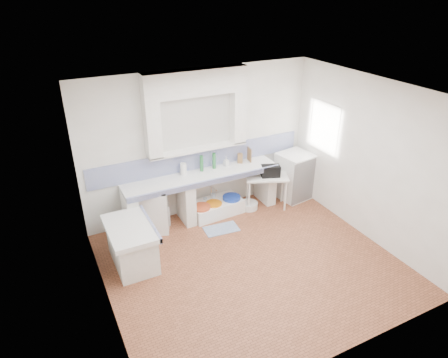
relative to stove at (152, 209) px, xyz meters
name	(u,v)px	position (x,y,z in m)	size (l,w,h in m)	color
floor	(251,264)	(1.10, -1.72, -0.41)	(4.50, 4.50, 0.00)	brown
ceiling	(258,94)	(1.10, -1.72, 2.39)	(4.50, 4.50, 0.00)	white
wall_back	(200,143)	(1.10, 0.28, 0.99)	(4.50, 4.50, 0.00)	white
wall_front	(349,267)	(1.10, -3.72, 0.99)	(4.50, 4.50, 0.00)	white
wall_left	(99,226)	(-1.15, -1.72, 0.99)	(4.50, 4.50, 0.00)	white
wall_right	(369,160)	(3.35, -1.72, 0.99)	(4.50, 4.50, 0.00)	white
alcove_mass	(196,82)	(1.00, 0.15, 2.17)	(1.90, 0.25, 0.45)	white
window_frame	(331,127)	(3.52, -0.52, 1.19)	(0.35, 0.86, 1.06)	#371E11
lace_valance	(328,108)	(3.38, -0.52, 1.57)	(0.01, 0.84, 0.24)	white
counter_slab	(202,176)	(1.00, -0.02, 0.45)	(3.00, 0.60, 0.08)	white
counter_lip	(209,183)	(1.00, -0.30, 0.45)	(3.00, 0.04, 0.10)	navy
counter_pier_left	(131,215)	(-0.40, -0.02, 0.00)	(0.20, 0.55, 0.82)	white
counter_pier_mid	(186,202)	(0.65, -0.02, 0.00)	(0.20, 0.55, 0.82)	white
counter_pier_right	(265,183)	(2.40, -0.02, 0.00)	(0.20, 0.55, 0.82)	white
peninsula_top	(130,229)	(-0.60, -0.82, 0.25)	(0.70, 1.10, 0.08)	white
peninsula_base	(132,247)	(-0.60, -0.82, -0.10)	(0.60, 1.00, 0.62)	white
peninsula_lip	(150,223)	(-0.27, -0.82, 0.25)	(0.04, 1.10, 0.10)	navy
backsplash	(201,158)	(1.10, 0.26, 0.69)	(4.27, 0.03, 0.40)	navy
stove	(152,209)	(0.00, 0.00, 0.00)	(0.57, 0.55, 0.81)	white
sink	(216,208)	(1.26, -0.05, -0.28)	(1.02, 0.55, 0.24)	white
side_table	(266,191)	(2.28, -0.25, -0.06)	(0.82, 0.46, 0.04)	white
fridge	(294,176)	(3.02, -0.16, 0.08)	(0.63, 0.63, 0.97)	white
bucket_red	(202,213)	(0.90, -0.16, -0.25)	(0.34, 0.34, 0.32)	#C84E27
bucket_orange	(214,210)	(1.18, -0.13, -0.26)	(0.32, 0.32, 0.30)	orange
bucket_blue	(231,204)	(1.57, -0.11, -0.24)	(0.35, 0.35, 0.33)	#1838AA
basin_white	(249,205)	(1.94, -0.18, -0.34)	(0.34, 0.34, 0.13)	white
water_bottle_a	(205,204)	(1.11, 0.13, -0.26)	(0.08, 0.08, 0.30)	silver
water_bottle_b	(213,201)	(1.28, 0.13, -0.23)	(0.09, 0.09, 0.34)	silver
black_bag	(271,171)	(2.34, -0.28, 0.39)	(0.36, 0.21, 0.23)	black
green_bottle_a	(202,163)	(1.05, 0.13, 0.65)	(0.07, 0.07, 0.31)	#256E34
green_bottle_b	(214,161)	(1.31, 0.13, 0.65)	(0.07, 0.07, 0.31)	#256E34
knife_block	(240,158)	(1.88, 0.13, 0.59)	(0.10, 0.08, 0.20)	olive
cutting_board	(249,155)	(2.09, 0.13, 0.63)	(0.02, 0.20, 0.27)	olive
paper_towel	(183,169)	(0.68, 0.13, 0.61)	(0.12, 0.12, 0.23)	white
soap_bottle	(226,161)	(1.57, 0.13, 0.59)	(0.08, 0.09, 0.18)	white
rug	(221,229)	(1.10, -0.60, -0.40)	(0.63, 0.36, 0.01)	#314D82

